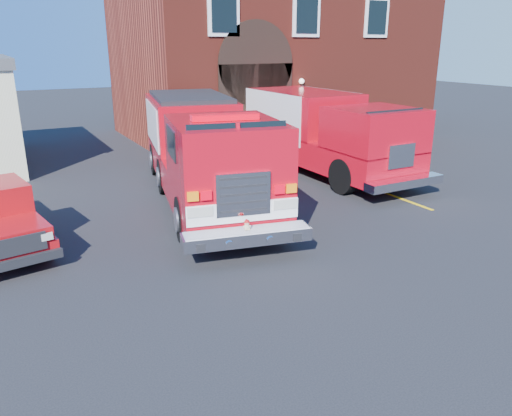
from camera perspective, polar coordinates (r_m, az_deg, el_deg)
ground at (r=12.70m, az=-2.58°, el=-4.08°), size 100.00×100.00×0.00m
parking_stripe_near at (r=17.07m, az=15.90°, el=1.16°), size 0.12×3.00×0.01m
parking_stripe_mid at (r=19.23m, az=9.75°, el=3.50°), size 0.12×3.00×0.01m
parking_stripe_far at (r=21.60m, az=4.87°, el=5.32°), size 0.12×3.00×0.01m
fire_station at (r=28.32m, az=1.49°, el=17.12°), size 15.20×10.20×8.45m
fire_engine at (r=15.97m, az=-6.02°, el=6.65°), size 4.87×10.59×3.15m
secondary_truck at (r=19.92m, az=7.26°, el=8.93°), size 2.95×9.27×3.01m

